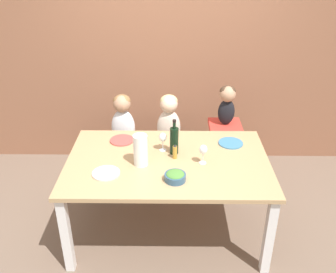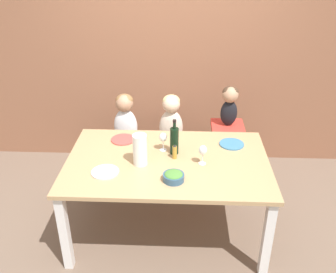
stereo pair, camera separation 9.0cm
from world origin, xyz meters
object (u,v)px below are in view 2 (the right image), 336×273
salad_bowl_large (174,176)px  wine_bottle (174,140)px  wine_glass_near (203,151)px  chair_far_center (171,150)px  person_child_center (171,117)px  chair_far_left (127,149)px  person_child_left (125,117)px  dinner_plate_front_left (105,172)px  dinner_plate_back_right (232,144)px  dinner_plate_back_left (123,140)px  paper_towel_roll (140,150)px  person_baby_right (230,102)px  wine_glass_far (163,138)px  chair_right_highchair (227,139)px

salad_bowl_large → wine_bottle: bearing=91.0°
wine_glass_near → salad_bowl_large: wine_glass_near is taller
chair_far_center → wine_glass_near: (0.29, -0.84, 0.49)m
person_child_center → wine_bottle: size_ratio=1.73×
chair_far_left → person_child_center: 0.61m
person_child_left → dinner_plate_front_left: (-0.01, -1.01, -0.01)m
wine_glass_near → dinner_plate_back_right: wine_glass_near is taller
chair_far_center → dinner_plate_back_left: size_ratio=2.10×
person_child_left → paper_towel_roll: 0.91m
chair_far_center → paper_towel_roll: 1.02m
person_child_left → person_baby_right: bearing=0.0°
person_baby_right → dinner_plate_front_left: person_baby_right is taller
wine_bottle → dinner_plate_front_left: 0.64m
paper_towel_roll → dinner_plate_front_left: 0.33m
dinner_plate_front_left → wine_bottle: bearing=31.6°
wine_glass_near → dinner_plate_back_right: size_ratio=0.77×
chair_far_center → salad_bowl_large: bearing=-86.9°
wine_glass_near → wine_glass_far: 0.39m
person_child_left → dinner_plate_back_left: 0.47m
person_child_center → dinner_plate_front_left: 1.12m
wine_bottle → paper_towel_roll: (-0.27, -0.19, 0.01)m
person_child_left → dinner_plate_back_left: size_ratio=2.48×
chair_far_center → wine_glass_near: size_ratio=2.73×
person_child_left → dinner_plate_back_left: bearing=-84.1°
wine_glass_far → wine_bottle: bearing=-24.5°
wine_glass_far → person_child_left: bearing=123.9°
person_child_center → wine_bottle: bearing=-85.6°
chair_right_highchair → person_child_left: bearing=179.9°
dinner_plate_front_left → dinner_plate_back_right: same height
person_child_center → paper_towel_roll: (-0.22, -0.87, 0.11)m
wine_glass_far → dinner_plate_front_left: bearing=-139.5°
chair_far_left → salad_bowl_large: (0.53, -1.09, 0.40)m
wine_bottle → wine_glass_far: 0.11m
dinner_plate_front_left → dinner_plate_back_left: 0.55m
chair_far_center → wine_bottle: (0.05, -0.68, 0.49)m
chair_right_highchair → wine_glass_near: wine_glass_near is taller
chair_right_highchair → dinner_plate_back_right: 0.55m
wine_bottle → chair_far_center: bearing=94.4°
chair_right_highchair → dinner_plate_front_left: 1.48m
chair_far_left → paper_towel_roll: size_ratio=1.74×
person_child_left → chair_far_left: bearing=-90.0°
paper_towel_roll → person_child_center: bearing=75.8°
wine_glass_far → dinner_plate_back_left: bearing=156.1°
dinner_plate_front_left → wine_glass_near: bearing=12.2°
person_baby_right → chair_far_center: bearing=-179.8°
person_child_left → chair_far_center: bearing=-0.2°
person_child_left → chair_right_highchair: bearing=-0.1°
person_child_left → salad_bowl_large: (0.53, -1.09, 0.02)m
wine_bottle → dinner_plate_back_left: bearing=156.0°
chair_right_highchair → wine_glass_far: 0.95m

